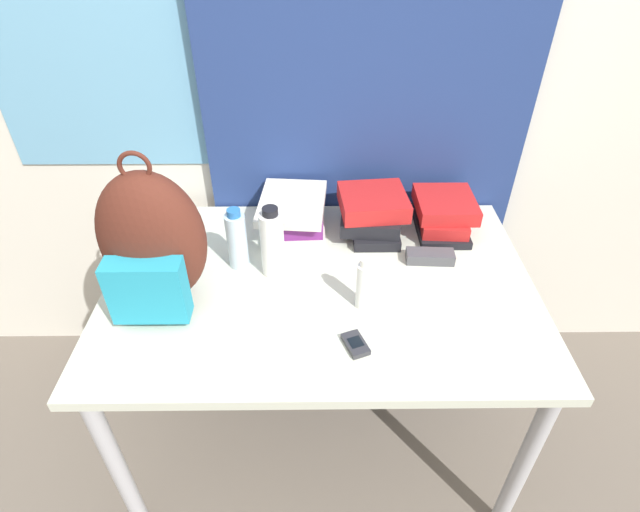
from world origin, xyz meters
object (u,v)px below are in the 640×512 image
at_px(book_stack_center, 372,212).
at_px(water_bottle, 237,240).
at_px(sunglasses_case, 430,257).
at_px(book_stack_right, 443,213).
at_px(sunscreen_bottle, 364,285).
at_px(sports_bottle, 272,243).
at_px(cell_phone, 355,344).
at_px(book_stack_left, 295,214).
at_px(backpack, 152,244).

height_order(book_stack_center, water_bottle, water_bottle).
height_order(water_bottle, sunglasses_case, water_bottle).
relative_size(book_stack_right, sunscreen_bottle, 1.52).
height_order(book_stack_center, sports_bottle, sports_bottle).
bearing_deg(book_stack_right, cell_phone, -121.40).
xyz_separation_m(book_stack_right, water_bottle, (-0.68, -0.20, 0.04)).
bearing_deg(book_stack_center, book_stack_right, 2.76).
relative_size(book_stack_left, sports_bottle, 1.26).
xyz_separation_m(backpack, book_stack_center, (0.63, 0.34, -0.12)).
bearing_deg(book_stack_center, backpack, -151.91).
xyz_separation_m(book_stack_center, water_bottle, (-0.43, -0.19, 0.02)).
bearing_deg(book_stack_center, sunscreen_bottle, -98.98).
relative_size(book_stack_center, book_stack_right, 1.06).
bearing_deg(book_stack_left, sunglasses_case, -22.73).
bearing_deg(cell_phone, backpack, 160.11).
relative_size(sunscreen_bottle, cell_phone, 1.76).
height_order(backpack, sunscreen_bottle, backpack).
height_order(water_bottle, sunscreen_bottle, water_bottle).
xyz_separation_m(book_stack_center, sunglasses_case, (0.17, -0.18, -0.06)).
distance_m(book_stack_left, sports_bottle, 0.24).
distance_m(book_stack_center, book_stack_right, 0.24).
distance_m(backpack, sunscreen_bottle, 0.58).
relative_size(book_stack_left, water_bottle, 1.43).
relative_size(backpack, cell_phone, 4.82).
relative_size(book_stack_center, sports_bottle, 1.17).
bearing_deg(backpack, book_stack_center, 28.09).
xyz_separation_m(sports_bottle, sunglasses_case, (0.49, 0.05, -0.09)).
relative_size(water_bottle, sunglasses_case, 1.34).
xyz_separation_m(book_stack_left, book_stack_center, (0.26, -0.01, 0.01)).
bearing_deg(book_stack_left, book_stack_center, -1.26).
distance_m(book_stack_right, water_bottle, 0.71).
bearing_deg(cell_phone, book_stack_right, 58.60).
bearing_deg(book_stack_right, sunscreen_bottle, -127.87).
distance_m(backpack, cell_phone, 0.61).
xyz_separation_m(cell_phone, sunglasses_case, (0.26, 0.36, 0.01)).
bearing_deg(sunscreen_bottle, water_bottle, 152.82).
height_order(book_stack_left, sunscreen_bottle, sunscreen_bottle).
bearing_deg(book_stack_right, book_stack_left, -179.32).
height_order(book_stack_left, water_bottle, water_bottle).
relative_size(book_stack_center, cell_phone, 2.84).
xyz_separation_m(backpack, sunscreen_bottle, (0.57, -0.04, -0.12)).
xyz_separation_m(book_stack_left, water_bottle, (-0.17, -0.19, 0.03)).
distance_m(book_stack_center, sunscreen_bottle, 0.38).
bearing_deg(sunglasses_case, sports_bottle, -174.38).
bearing_deg(book_stack_right, sports_bottle, -157.39).
xyz_separation_m(book_stack_center, sunscreen_bottle, (-0.06, -0.38, 0.00)).
xyz_separation_m(book_stack_center, sports_bottle, (-0.32, -0.22, 0.04)).
xyz_separation_m(book_stack_left, sunglasses_case, (0.43, -0.18, -0.04)).
distance_m(book_stack_left, sunscreen_bottle, 0.43).
xyz_separation_m(backpack, book_stack_left, (0.37, 0.34, -0.13)).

